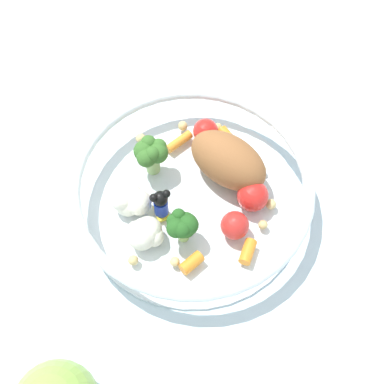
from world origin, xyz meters
The scene contains 2 objects.
ground_plane centered at (0.00, 0.00, 0.00)m, with size 2.40×2.40×0.00m, color silver.
food_container centered at (0.02, -0.01, 0.03)m, with size 0.25×0.25×0.06m.
Camera 1 is at (-0.05, 0.25, 0.49)m, focal length 49.36 mm.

